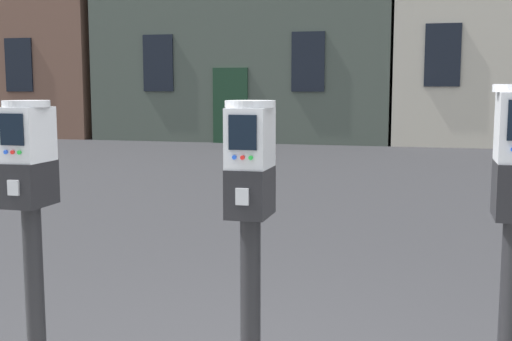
# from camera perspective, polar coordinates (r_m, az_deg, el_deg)

# --- Properties ---
(parking_meter_near_kerb) EXTENTS (0.22, 0.25, 1.40)m
(parking_meter_near_kerb) POSITION_cam_1_polar(r_m,az_deg,el_deg) (3.27, -19.04, -1.86)
(parking_meter_near_kerb) COLOR black
(parking_meter_near_kerb) RESTS_ON sidewalk_slab
(parking_meter_twin_adjacent) EXTENTS (0.22, 0.25, 1.40)m
(parking_meter_twin_adjacent) POSITION_cam_1_polar(r_m,az_deg,el_deg) (2.83, -0.50, -2.76)
(parking_meter_twin_adjacent) COLOR black
(parking_meter_twin_adjacent) RESTS_ON sidewalk_slab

